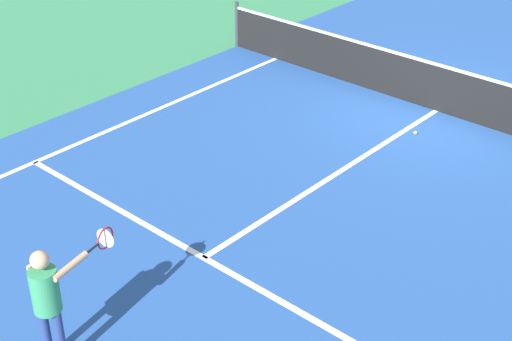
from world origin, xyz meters
TOP-DOWN VIEW (x-y plane):
  - ground_plane at (0.00, 0.00)m, footprint 60.00×60.00m
  - court_surface_inbounds at (0.00, 0.00)m, footprint 10.62×24.40m
  - line_sideline_left at (-4.11, -5.95)m, footprint 0.10×11.89m
  - line_service_near at (0.00, -6.40)m, footprint 8.22×0.10m
  - line_center_service at (0.00, -3.20)m, footprint 0.10×6.40m
  - net at (0.00, 0.00)m, footprint 10.71×0.09m
  - player_near at (0.13, -8.93)m, footprint 0.41×1.19m
  - tennis_ball_near_net at (0.22, -1.15)m, footprint 0.07×0.07m

SIDE VIEW (x-z plane):
  - ground_plane at x=0.00m, z-range 0.00..0.00m
  - court_surface_inbounds at x=0.00m, z-range 0.00..0.00m
  - line_sideline_left at x=-4.11m, z-range 0.00..0.01m
  - line_service_near at x=0.00m, z-range 0.00..0.01m
  - line_center_service at x=0.00m, z-range 0.00..0.01m
  - tennis_ball_near_net at x=0.22m, z-range 0.00..0.07m
  - net at x=0.00m, z-range -0.04..1.03m
  - player_near at x=0.13m, z-range 0.18..1.75m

